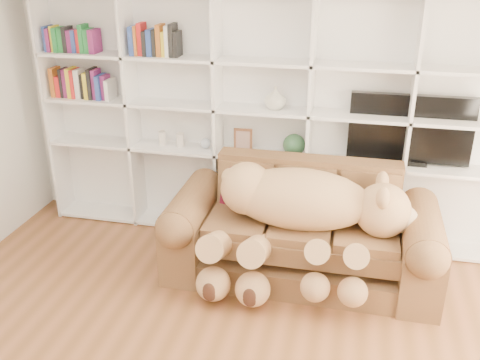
# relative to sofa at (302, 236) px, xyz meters

# --- Properties ---
(wall_back) EXTENTS (5.00, 0.02, 2.70)m
(wall_back) POSITION_rel_sofa_xyz_m (-0.48, 0.85, 0.98)
(wall_back) COLOR white
(wall_back) RESTS_ON floor
(bookshelf) EXTENTS (4.43, 0.35, 2.40)m
(bookshelf) POSITION_rel_sofa_xyz_m (-0.72, 0.71, 0.94)
(bookshelf) COLOR white
(bookshelf) RESTS_ON floor
(sofa) EXTENTS (2.32, 1.00, 0.97)m
(sofa) POSITION_rel_sofa_xyz_m (0.00, 0.00, 0.00)
(sofa) COLOR brown
(sofa) RESTS_ON floor
(teddy_bear) EXTENTS (1.73, 0.95, 1.01)m
(teddy_bear) POSITION_rel_sofa_xyz_m (-0.01, -0.20, 0.31)
(teddy_bear) COLOR tan
(teddy_bear) RESTS_ON sofa
(throw_pillow) EXTENTS (0.43, 0.31, 0.41)m
(throw_pillow) POSITION_rel_sofa_xyz_m (-0.56, 0.16, 0.32)
(throw_pillow) COLOR maroon
(throw_pillow) RESTS_ON sofa
(tv) EXTENTS (1.09, 0.18, 0.64)m
(tv) POSITION_rel_sofa_xyz_m (0.86, 0.70, 0.81)
(tv) COLOR black
(tv) RESTS_ON bookshelf
(picture_frame) EXTENTS (0.18, 0.04, 0.22)m
(picture_frame) POSITION_rel_sofa_xyz_m (-0.67, 0.65, 0.62)
(picture_frame) COLOR brown
(picture_frame) RESTS_ON bookshelf
(green_vase) EXTENTS (0.22, 0.22, 0.22)m
(green_vase) POSITION_rel_sofa_xyz_m (-0.18, 0.65, 0.60)
(green_vase) COLOR #2D5735
(green_vase) RESTS_ON bookshelf
(figurine_tall) EXTENTS (0.09, 0.09, 0.14)m
(figurine_tall) POSITION_rel_sofa_xyz_m (-1.51, 0.65, 0.57)
(figurine_tall) COLOR silver
(figurine_tall) RESTS_ON bookshelf
(figurine_short) EXTENTS (0.09, 0.09, 0.14)m
(figurine_short) POSITION_rel_sofa_xyz_m (-1.32, 0.65, 0.57)
(figurine_short) COLOR silver
(figurine_short) RESTS_ON bookshelf
(snow_globe) EXTENTS (0.10, 0.10, 0.10)m
(snow_globe) POSITION_rel_sofa_xyz_m (-1.05, 0.65, 0.55)
(snow_globe) COLOR silver
(snow_globe) RESTS_ON bookshelf
(shelf_vase) EXTENTS (0.22, 0.22, 0.21)m
(shelf_vase) POSITION_rel_sofa_xyz_m (-0.37, 0.65, 1.05)
(shelf_vase) COLOR beige
(shelf_vase) RESTS_ON bookshelf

